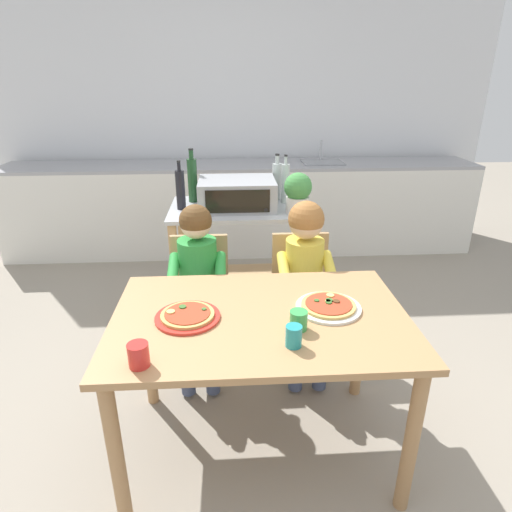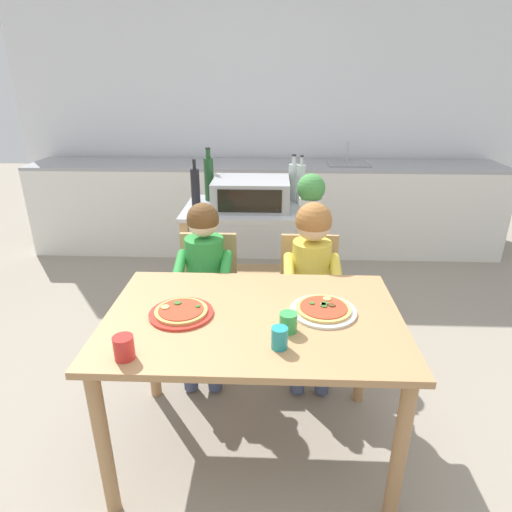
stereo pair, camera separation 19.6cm
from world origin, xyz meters
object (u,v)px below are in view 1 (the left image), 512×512
(bottle_brown_beer, at_px, (180,189))
(dining_chair_left, at_px, (200,294))
(bottle_dark_olive_oil, at_px, (192,179))
(potted_herb_plant, at_px, (298,192))
(bottle_slim_sauce, at_px, (285,183))
(dining_table, at_px, (260,336))
(pizza_plate_red_rimmed, at_px, (188,316))
(drinking_cup_teal, at_px, (294,336))
(child_in_yellow_shirt, at_px, (306,268))
(drinking_cup_green, at_px, (299,320))
(bottle_squat_spirits, at_px, (277,181))
(child_in_green_shirt, at_px, (198,275))
(drinking_cup_red, at_px, (139,355))
(toaster_oven, at_px, (237,194))
(dining_chair_right, at_px, (301,291))
(kitchen_island_cart, at_px, (240,246))
(pizza_plate_white, at_px, (328,306))

(bottle_brown_beer, height_order, dining_chair_left, bottle_brown_beer)
(bottle_dark_olive_oil, xyz_separation_m, potted_herb_plant, (0.70, -0.32, -0.02))
(bottle_slim_sauce, relative_size, dining_table, 0.26)
(pizza_plate_red_rimmed, xyz_separation_m, drinking_cup_teal, (0.42, -0.23, 0.03))
(child_in_yellow_shirt, distance_m, drinking_cup_green, 0.75)
(potted_herb_plant, bearing_deg, bottle_squat_spirits, 106.11)
(child_in_green_shirt, distance_m, child_in_yellow_shirt, 0.61)
(bottle_squat_spirits, relative_size, drinking_cup_red, 3.65)
(toaster_oven, height_order, dining_chair_right, toaster_oven)
(dining_chair_right, height_order, drinking_cup_red, drinking_cup_red)
(pizza_plate_red_rimmed, bearing_deg, dining_chair_left, 89.98)
(bottle_brown_beer, height_order, pizza_plate_red_rimmed, bottle_brown_beer)
(child_in_green_shirt, relative_size, pizza_plate_red_rimmed, 3.73)
(bottle_dark_olive_oil, height_order, dining_table, bottle_dark_olive_oil)
(bottle_brown_beer, distance_m, drinking_cup_red, 1.56)
(bottle_dark_olive_oil, height_order, drinking_cup_teal, bottle_dark_olive_oil)
(bottle_squat_spirits, relative_size, pizza_plate_red_rimmed, 1.18)
(kitchen_island_cart, height_order, pizza_plate_white, kitchen_island_cart)
(bottle_slim_sauce, bearing_deg, dining_chair_left, -133.34)
(bottle_slim_sauce, relative_size, drinking_cup_red, 3.75)
(drinking_cup_green, bearing_deg, child_in_yellow_shirt, 77.76)
(bottle_dark_olive_oil, distance_m, drinking_cup_red, 1.75)
(dining_chair_right, relative_size, drinking_cup_red, 9.08)
(bottle_squat_spirits, bearing_deg, dining_chair_right, -83.35)
(kitchen_island_cart, relative_size, potted_herb_plant, 3.59)
(bottle_brown_beer, relative_size, potted_herb_plant, 1.23)
(dining_table, bearing_deg, dining_chair_left, 113.11)
(bottle_slim_sauce, bearing_deg, bottle_brown_beer, -170.71)
(potted_herb_plant, bearing_deg, child_in_green_shirt, -142.43)
(bottle_slim_sauce, bearing_deg, pizza_plate_red_rimmed, -113.25)
(potted_herb_plant, xyz_separation_m, dining_chair_right, (-0.02, -0.36, -0.53))
(dining_chair_left, distance_m, dining_chair_right, 0.61)
(kitchen_island_cart, distance_m, drinking_cup_red, 1.64)
(bottle_slim_sauce, bearing_deg, child_in_green_shirt, -128.23)
(toaster_oven, xyz_separation_m, child_in_yellow_shirt, (0.37, -0.62, -0.28))
(bottle_brown_beer, relative_size, drinking_cup_teal, 3.77)
(drinking_cup_teal, bearing_deg, potted_herb_plant, 80.98)
(kitchen_island_cart, distance_m, dining_chair_left, 0.59)
(drinking_cup_green, bearing_deg, dining_table, 140.48)
(child_in_green_shirt, distance_m, pizza_plate_red_rimmed, 0.62)
(bottle_slim_sauce, height_order, pizza_plate_white, bottle_slim_sauce)
(dining_table, bearing_deg, bottle_squat_spirits, 81.20)
(bottle_dark_olive_oil, bearing_deg, bottle_squat_spirits, 1.95)
(pizza_plate_red_rimmed, height_order, drinking_cup_teal, drinking_cup_teal)
(dining_chair_right, relative_size, drinking_cup_green, 10.05)
(drinking_cup_red, bearing_deg, drinking_cup_teal, 8.78)
(potted_herb_plant, height_order, drinking_cup_green, potted_herb_plant)
(toaster_oven, xyz_separation_m, child_in_green_shirt, (-0.24, -0.62, -0.30))
(bottle_dark_olive_oil, height_order, dining_chair_right, bottle_dark_olive_oil)
(kitchen_island_cart, xyz_separation_m, potted_herb_plant, (0.37, -0.16, 0.43))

